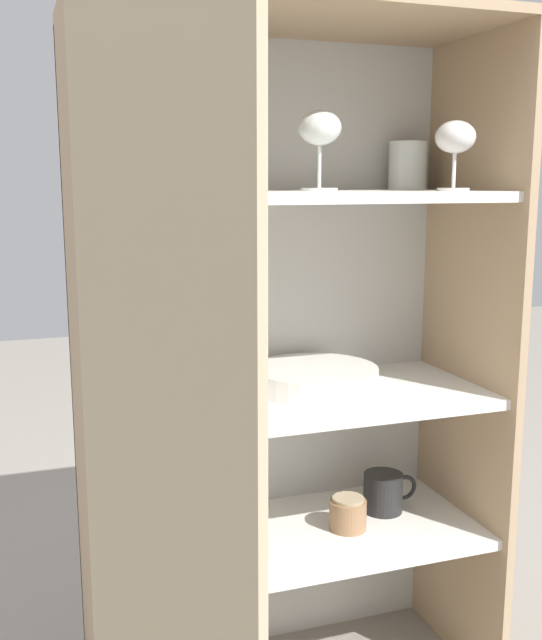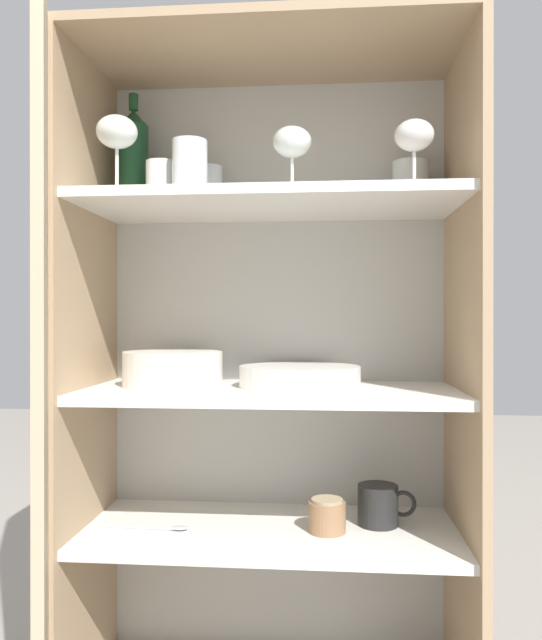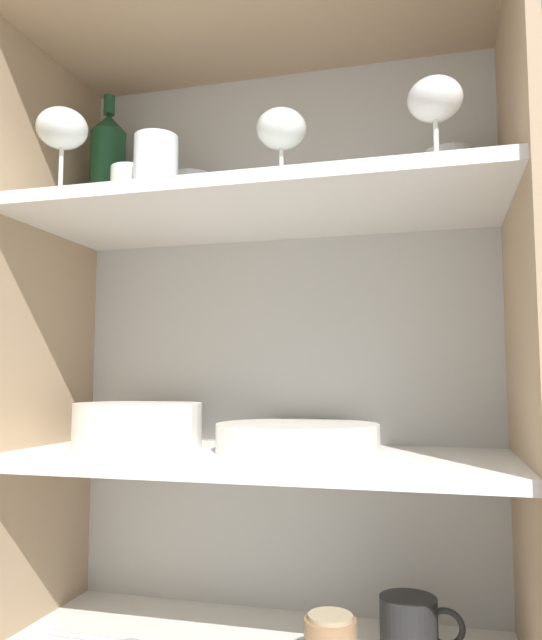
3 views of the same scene
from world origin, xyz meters
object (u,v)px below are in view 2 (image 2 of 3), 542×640
Objects in this scene: coffee_mug_primary at (379,505)px; storage_jar at (327,516)px; mixing_bowl_large at (173,367)px; plate_stack_white at (300,376)px; wine_bottle at (134,159)px.

coffee_mug_primary is 1.61× the size of storage_jar.
plate_stack_white is at bearing 0.80° from mixing_bowl_large.
storage_jar is (0.33, -0.04, -0.30)m from mixing_bowl_large.
storage_jar is at bearing -13.85° from wine_bottle.
coffee_mug_primary is 0.12m from storage_jar.
mixing_bowl_large is 1.74× the size of coffee_mug_primary.
coffee_mug_primary reaches higher than storage_jar.
wine_bottle reaches higher than plate_stack_white.
wine_bottle is at bearing 174.24° from coffee_mug_primary.
storage_jar is (0.06, -0.05, -0.28)m from plate_stack_white.
mixing_bowl_large is 0.45m from storage_jar.
plate_stack_white is 1.20× the size of mixing_bowl_large.
storage_jar is at bearing -154.28° from coffee_mug_primary.
mixing_bowl_large reaches higher than coffee_mug_primary.
coffee_mug_primary is (0.55, -0.06, -0.76)m from wine_bottle.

